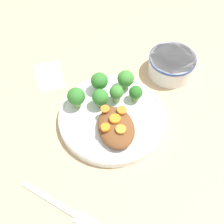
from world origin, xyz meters
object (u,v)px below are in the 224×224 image
at_px(fork, 68,211).
at_px(napkin, 49,76).
at_px(dip_bowl, 171,64).
at_px(plate, 112,117).

distance_m(fork, napkin, 0.37).
xyz_separation_m(fork, napkin, (-0.37, -0.00, 0.00)).
relative_size(dip_bowl, napkin, 1.12).
bearing_deg(plate, dip_bowl, 122.94).
bearing_deg(fork, plate, 98.84).
distance_m(plate, napkin, 0.22).
height_order(dip_bowl, fork, dip_bowl).
xyz_separation_m(plate, dip_bowl, (-0.12, 0.18, 0.02)).
bearing_deg(fork, napkin, 133.02).
height_order(fork, napkin, same).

